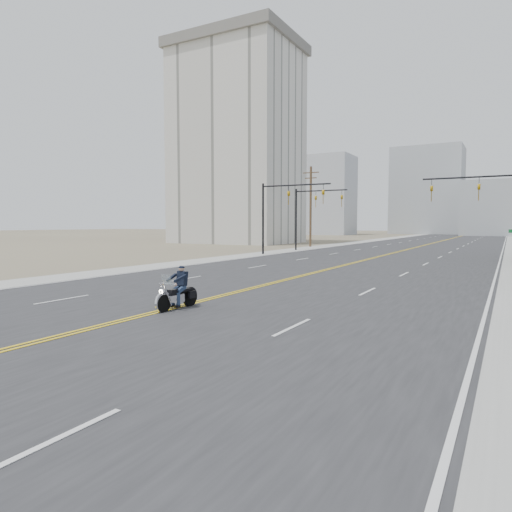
% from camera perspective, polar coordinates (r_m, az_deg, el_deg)
% --- Properties ---
extents(ground_plane, '(400.00, 400.00, 0.00)m').
position_cam_1_polar(ground_plane, '(13.42, -23.36, -9.29)').
color(ground_plane, '#776D56').
rests_on(ground_plane, ground).
extents(road, '(20.00, 200.00, 0.01)m').
position_cam_1_polar(road, '(78.67, 21.47, 1.55)').
color(road, '#303033').
rests_on(road, ground).
extents(sidewalk_left, '(3.00, 200.00, 0.01)m').
position_cam_1_polar(sidewalk_left, '(80.99, 13.38, 1.79)').
color(sidewalk_left, '#A5A5A0').
rests_on(sidewalk_left, ground).
extents(traffic_mast_left, '(7.10, 0.26, 7.00)m').
position_cam_1_polar(traffic_mast_left, '(44.42, 3.20, 6.50)').
color(traffic_mast_left, black).
rests_on(traffic_mast_left, ground).
extents(traffic_mast_right, '(7.10, 0.26, 7.00)m').
position_cam_1_polar(traffic_mast_right, '(39.99, 27.17, 6.34)').
color(traffic_mast_right, black).
rests_on(traffic_mast_right, ground).
extents(traffic_mast_far, '(6.10, 0.26, 7.00)m').
position_cam_1_polar(traffic_mast_far, '(51.85, 6.75, 6.05)').
color(traffic_mast_far, black).
rests_on(traffic_mast_far, ground).
extents(utility_pole_left, '(2.20, 0.30, 10.50)m').
position_cam_1_polar(utility_pole_left, '(60.48, 6.84, 6.33)').
color(utility_pole_left, brown).
rests_on(utility_pole_left, ground).
extents(apartment_block, '(18.00, 14.00, 30.00)m').
position_cam_1_polar(apartment_block, '(74.68, -2.35, 13.26)').
color(apartment_block, silver).
rests_on(apartment_block, ground).
extents(haze_bldg_a, '(14.00, 12.00, 22.00)m').
position_cam_1_polar(haze_bldg_a, '(131.28, 8.87, 7.47)').
color(haze_bldg_a, '#B7BCC6').
rests_on(haze_bldg_a, ground).
extents(haze_bldg_b, '(18.00, 14.00, 14.00)m').
position_cam_1_polar(haze_bldg_b, '(133.00, 28.17, 5.27)').
color(haze_bldg_b, '#ADB2B7').
rests_on(haze_bldg_b, ground).
extents(haze_bldg_d, '(20.00, 15.00, 26.00)m').
position_cam_1_polar(haze_bldg_d, '(149.94, 20.62, 7.59)').
color(haze_bldg_d, '#ADB2B7').
rests_on(haze_bldg_d, ground).
extents(haze_bldg_f, '(12.00, 12.00, 16.00)m').
position_cam_1_polar(haze_bldg_f, '(150.65, 5.46, 5.90)').
color(haze_bldg_f, '#ADB2B7').
rests_on(haze_bldg_f, ground).
extents(motorcyclist, '(0.93, 2.00, 1.53)m').
position_cam_1_polar(motorcyclist, '(16.36, -9.85, -3.94)').
color(motorcyclist, black).
rests_on(motorcyclist, ground).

